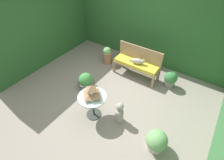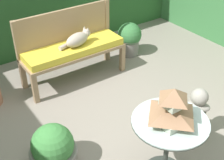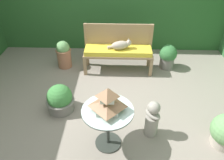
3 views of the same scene
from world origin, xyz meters
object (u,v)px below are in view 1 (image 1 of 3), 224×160
garden_bust (119,113)px  potted_plant_bench_right (86,81)px  potted_plant_patio_mid (107,55)px  potted_plant_hedge_corner (156,141)px  pagoda_birdhouse (92,92)px  patio_table (93,101)px  potted_plant_bench_left (170,79)px  cat (138,61)px  garden_bench (136,65)px

garden_bust → potted_plant_bench_right: garden_bust is taller
potted_plant_patio_mid → potted_plant_hedge_corner: (2.51, -1.89, -0.06)m
pagoda_birdhouse → potted_plant_patio_mid: 2.21m
pagoda_birdhouse → potted_plant_patio_mid: size_ratio=0.61×
patio_table → potted_plant_bench_left: (1.10, 1.96, -0.22)m
cat → potted_plant_patio_mid: cat is taller
garden_bench → potted_plant_bench_left: (1.00, 0.13, -0.15)m
potted_plant_bench_right → potted_plant_hedge_corner: (2.31, -0.60, 0.03)m
potted_plant_bench_right → garden_bench: bearing=53.3°
patio_table → cat: bearing=84.9°
cat → potted_plant_hedge_corner: 2.25m
garden_bench → pagoda_birdhouse: bearing=-93.4°
pagoda_birdhouse → garden_bust: size_ratio=0.61×
potted_plant_bench_right → patio_table: bearing=-39.5°
garden_bust → potted_plant_bench_left: garden_bust is taller
garden_bust → potted_plant_patio_mid: size_ratio=1.01×
garden_bench → potted_plant_hedge_corner: garden_bench is taller
garden_bust → potted_plant_patio_mid: (-1.57, 1.73, 0.01)m
garden_bust → garden_bench: bearing=159.8°
cat → potted_plant_hedge_corner: size_ratio=0.96×
potted_plant_bench_right → potted_plant_patio_mid: 1.31m
garden_bust → pagoda_birdhouse: bearing=-108.3°
garden_bust → potted_plant_patio_mid: bearing=-174.4°
potted_plant_bench_right → potted_plant_hedge_corner: bearing=-14.6°
potted_plant_bench_left → garden_bust: bearing=-106.3°
cat → potted_plant_patio_mid: size_ratio=0.82×
pagoda_birdhouse → potted_plant_bench_right: bearing=140.5°
garden_bench → patio_table: bearing=-93.4°
cat → garden_bust: size_ratio=0.81×
garden_bench → potted_plant_bench_right: bearing=-126.7°
patio_table → potted_plant_patio_mid: 2.17m
patio_table → potted_plant_bench_right: size_ratio=1.41×
potted_plant_bench_left → potted_plant_patio_mid: bearing=-179.1°
cat → potted_plant_bench_left: size_ratio=0.94×
patio_table → potted_plant_patio_mid: size_ratio=1.13×
potted_plant_patio_mid → potted_plant_bench_left: 2.09m
garden_bust → potted_plant_bench_left: (0.52, 1.76, -0.03)m
patio_table → garden_bench: bearing=86.6°
cat → potted_plant_bench_right: cat is taller
patio_table → potted_plant_hedge_corner: bearing=1.5°
potted_plant_bench_left → pagoda_birdhouse: bearing=-119.4°
garden_bust → potted_plant_bench_right: size_ratio=1.26×
potted_plant_bench_right → potted_plant_patio_mid: (-0.21, 1.29, 0.09)m
garden_bench → garden_bust: bearing=-73.7°
garden_bust → potted_plant_bench_left: bearing=127.1°
potted_plant_bench_right → potted_plant_patio_mid: potted_plant_patio_mid is taller
potted_plant_bench_right → potted_plant_hedge_corner: size_ratio=0.94×
garden_bust → potted_plant_bench_left: size_ratio=1.15×
garden_bench → cat: cat is taller
patio_table → pagoda_birdhouse: size_ratio=1.85×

